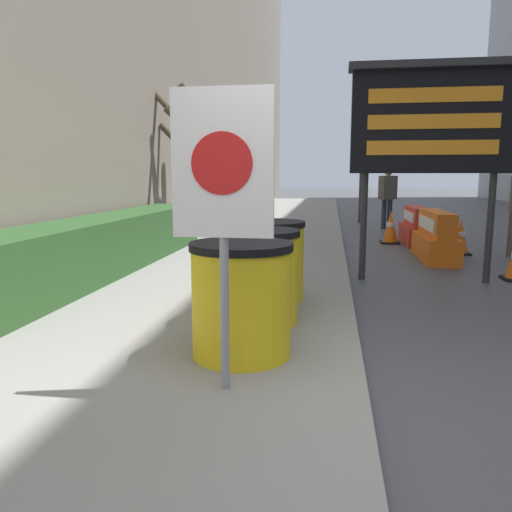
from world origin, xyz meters
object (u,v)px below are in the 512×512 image
jersey_barrier_orange_far (435,238)px  warning_sign (223,185)px  traffic_cone_mid (391,227)px  traffic_light_near_curb (363,134)px  jersey_barrier_red_striped (416,228)px  traffic_cone_far (460,237)px  barrel_drum_middle (258,276)px  barrel_drum_foreground (241,299)px  message_board (431,121)px  pedestrian_worker (388,193)px  barrel_drum_back (269,260)px

jersey_barrier_orange_far → warning_sign: bearing=-112.1°
traffic_cone_mid → traffic_light_near_curb: 5.56m
jersey_barrier_red_striped → traffic_cone_far: jersey_barrier_red_striped is taller
traffic_cone_far → traffic_cone_mid: bearing=129.1°
warning_sign → traffic_cone_mid: 8.86m
warning_sign → traffic_cone_mid: (2.03, 8.56, -1.11)m
barrel_drum_middle → traffic_light_near_curb: 12.26m
barrel_drum_foreground → traffic_cone_mid: (2.04, 7.89, -0.21)m
barrel_drum_foreground → traffic_cone_far: (3.21, 6.45, -0.24)m
barrel_drum_middle → message_board: message_board is taller
jersey_barrier_orange_far → jersey_barrier_red_striped: bearing=90.0°
barrel_drum_middle → pedestrian_worker: 10.46m
barrel_drum_back → warning_sign: (0.01, -2.49, 0.90)m
barrel_drum_foreground → traffic_light_near_curb: traffic_light_near_curb is taller
barrel_drum_foreground → jersey_barrier_red_striped: (2.59, 7.91, -0.21)m
jersey_barrier_orange_far → jersey_barrier_red_striped: 2.18m
warning_sign → traffic_light_near_curb: traffic_light_near_curb is taller
barrel_drum_back → warning_sign: bearing=-89.8°
jersey_barrier_red_striped → barrel_drum_back: bearing=-113.2°
jersey_barrier_red_striped → traffic_cone_mid: jersey_barrier_red_striped is taller
barrel_drum_foreground → traffic_cone_far: bearing=63.6°
traffic_cone_mid → traffic_cone_far: (1.17, -1.44, -0.03)m
barrel_drum_middle → traffic_light_near_curb: size_ratio=0.23×
warning_sign → traffic_cone_far: size_ratio=2.79×
traffic_cone_far → pedestrian_worker: (-0.92, 4.66, 0.70)m
traffic_cone_mid → traffic_light_near_curb: (-0.41, 4.96, 2.47)m
barrel_drum_middle → traffic_cone_far: 6.40m
jersey_barrier_orange_far → pedestrian_worker: 5.43m
barrel_drum_foreground → warning_sign: 1.12m
barrel_drum_middle → warning_sign: bearing=-89.7°
traffic_cone_far → jersey_barrier_red_striped: bearing=112.8°
barrel_drum_middle → traffic_cone_mid: barrel_drum_middle is taller
traffic_cone_mid → pedestrian_worker: (0.25, 3.22, 0.67)m
jersey_barrier_red_striped → jersey_barrier_orange_far: bearing=-90.0°
traffic_cone_mid → warning_sign: bearing=-103.4°
jersey_barrier_orange_far → traffic_cone_mid: jersey_barrier_orange_far is taller
traffic_light_near_curb → barrel_drum_middle: bearing=-97.8°
traffic_cone_mid → pedestrian_worker: bearing=85.6°
traffic_cone_far → traffic_light_near_curb: bearing=103.8°
barrel_drum_middle → barrel_drum_back: (0.00, 0.92, 0.00)m
warning_sign → jersey_barrier_orange_far: bearing=67.9°
traffic_cone_mid → jersey_barrier_orange_far: bearing=-75.5°
warning_sign → barrel_drum_back: bearing=90.2°
barrel_drum_foreground → pedestrian_worker: bearing=78.4°
barrel_drum_middle → message_board: 3.88m
message_board → barrel_drum_foreground: bearing=-118.7°
barrel_drum_foreground → warning_sign: bearing=-89.6°
message_board → pedestrian_worker: size_ratio=1.75×
message_board → barrel_drum_middle: bearing=-126.1°
jersey_barrier_red_striped → message_board: bearing=-97.5°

